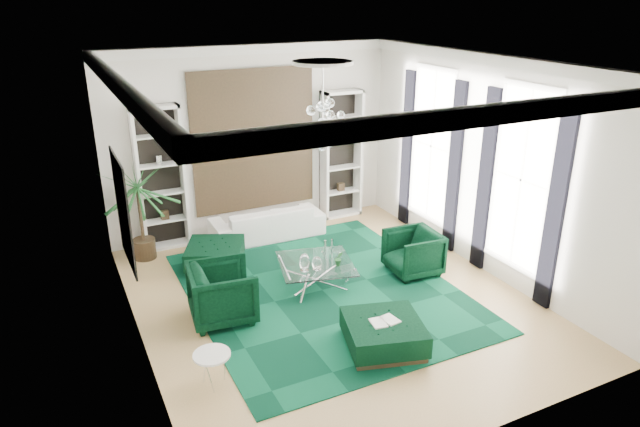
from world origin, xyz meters
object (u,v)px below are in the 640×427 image
ottoman_front (384,335)px  side_table (213,370)px  armchair_left (223,293)px  palm (139,201)px  coffee_table (316,274)px  sofa (267,222)px  armchair_right (413,253)px  ottoman_side (215,256)px

ottoman_front → side_table: bearing=174.1°
armchair_left → palm: (-0.70, 2.75, 0.70)m
coffee_table → ottoman_front: ottoman_front is taller
sofa → armchair_right: armchair_right is taller
armchair_left → coffee_table: bearing=-71.9°
armchair_left → side_table: 1.63m
ottoman_front → palm: (-2.50, 4.50, 0.94)m
armchair_left → side_table: size_ratio=2.04×
coffee_table → ottoman_front: (0.05, -2.10, 0.00)m
sofa → coffee_table: sofa is taller
armchair_right → coffee_table: bearing=-97.3°
armchair_left → armchair_right: (3.50, 0.00, -0.05)m
sofa → coffee_table: 2.30m
ottoman_side → palm: size_ratio=0.43×
side_table → palm: 4.35m
sofa → ottoman_side: size_ratio=2.30×
sofa → palm: (-2.45, 0.10, 0.82)m
sofa → side_table: 4.77m
side_table → ottoman_front: bearing=-5.9°
ottoman_side → ottoman_front: size_ratio=0.94×
armchair_right → palm: bearing=-119.2°
ottoman_front → side_table: side_table is taller
ottoman_front → side_table: size_ratio=2.20×
armchair_left → ottoman_front: 2.52m
armchair_left → armchair_right: armchair_left is taller
coffee_table → palm: (-2.45, 2.40, 0.94)m
palm → ottoman_side: bearing=-40.8°
coffee_table → armchair_left: bearing=-168.7°
ottoman_side → side_table: 3.45m
armchair_left → palm: 2.92m
armchair_right → ottoman_front: 2.45m
armchair_right → side_table: (-4.10, -1.50, -0.17)m
palm → sofa: bearing=-2.3°
coffee_table → side_table: bearing=-141.8°
sofa → armchair_right: 3.18m
armchair_left → ottoman_side: bearing=-5.8°
coffee_table → side_table: 2.99m
side_table → palm: palm is taller
armchair_right → palm: palm is taller
ottoman_front → palm: palm is taller
ottoman_side → armchair_left: bearing=-102.5°
armchair_left → ottoman_side: armchair_left is taller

